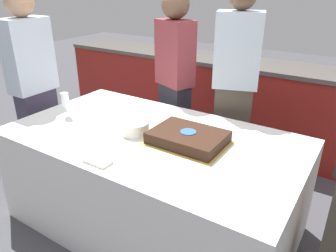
{
  "coord_description": "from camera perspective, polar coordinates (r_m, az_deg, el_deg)",
  "views": [
    {
      "loc": [
        1.17,
        -1.6,
        1.7
      ],
      "look_at": [
        0.13,
        0.0,
        0.83
      ],
      "focal_mm": 35.0,
      "sensor_mm": 36.0,
      "label": 1
    }
  ],
  "objects": [
    {
      "name": "cake",
      "position": [
        2.09,
        3.51,
        -2.01
      ],
      "size": [
        0.5,
        0.37,
        0.08
      ],
      "color": "gold",
      "rests_on": "dining_table"
    },
    {
      "name": "ground_plane",
      "position": [
        2.61,
        -2.49,
        -16.28
      ],
      "size": [
        14.0,
        14.0,
        0.0
      ],
      "primitive_type": "plane",
      "color": "#424247"
    },
    {
      "name": "back_counter",
      "position": [
        3.65,
        12.3,
        3.95
      ],
      "size": [
        4.4,
        0.58,
        0.92
      ],
      "color": "maroon",
      "rests_on": "ground_plane"
    },
    {
      "name": "person_seated_left",
      "position": [
        2.99,
        -22.29,
        6.27
      ],
      "size": [
        0.22,
        0.37,
        1.64
      ],
      "rotation": [
        0.0,
        0.0,
        1.57
      ],
      "color": "#383347",
      "rests_on": "ground_plane"
    },
    {
      "name": "dining_table",
      "position": [
        2.39,
        -2.65,
        -9.57
      ],
      "size": [
        1.98,
        1.11,
        0.73
      ],
      "color": "silver",
      "rests_on": "ground_plane"
    },
    {
      "name": "wine_glass",
      "position": [
        2.57,
        -17.49,
        4.28
      ],
      "size": [
        0.06,
        0.06,
        0.19
      ],
      "color": "white",
      "rests_on": "dining_table"
    },
    {
      "name": "person_cutting_cake",
      "position": [
        2.67,
        11.5,
        6.09
      ],
      "size": [
        0.39,
        0.3,
        1.69
      ],
      "rotation": [
        0.0,
        0.0,
        -2.82
      ],
      "color": "#4C4238",
      "rests_on": "ground_plane"
    },
    {
      "name": "side_plate_near_cake",
      "position": [
        2.33,
        9.34,
        -0.32
      ],
      "size": [
        0.2,
        0.2,
        0.0
      ],
      "color": "white",
      "rests_on": "dining_table"
    },
    {
      "name": "person_standing_back",
      "position": [
        2.91,
        1.18,
        7.72
      ],
      "size": [
        0.38,
        0.31,
        1.62
      ],
      "rotation": [
        0.0,
        0.0,
        2.77
      ],
      "color": "#282833",
      "rests_on": "ground_plane"
    },
    {
      "name": "plate_stack",
      "position": [
        2.22,
        -5.84,
        -0.26
      ],
      "size": [
        0.2,
        0.2,
        0.09
      ],
      "color": "white",
      "rests_on": "dining_table"
    },
    {
      "name": "utensil_pile",
      "position": [
        1.92,
        -12.14,
        -6.0
      ],
      "size": [
        0.16,
        0.09,
        0.02
      ],
      "color": "white",
      "rests_on": "dining_table"
    }
  ]
}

